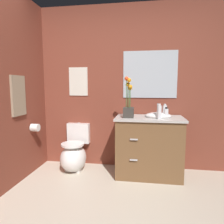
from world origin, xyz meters
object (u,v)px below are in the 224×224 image
wall_mirror (150,75)px  hanging_towel (18,96)px  soap_bottle (166,113)px  wall_poster (78,82)px  toilet_paper_roll (35,128)px  toilet (74,154)px  hand_wash_bottle (159,112)px  lotion_bottle (165,111)px  flower_vase (129,105)px  vanity_cabinet (149,146)px

wall_mirror → hanging_towel: bearing=-156.4°
soap_bottle → wall_poster: wall_poster is taller
hanging_towel → toilet_paper_roll: 0.55m
hanging_towel → toilet_paper_roll: size_ratio=4.73×
toilet → hand_wash_bottle: (1.24, -0.17, 0.70)m
toilet → lotion_bottle: size_ratio=3.88×
flower_vase → hand_wash_bottle: (0.41, -0.06, -0.08)m
toilet → wall_mirror: size_ratio=0.86×
lotion_bottle → hand_wash_bottle: hand_wash_bottle is taller
soap_bottle → hanging_towel: bearing=-168.7°
vanity_cabinet → hand_wash_bottle: bearing=-51.0°
hand_wash_bottle → toilet_paper_roll: bearing=-179.3°
lotion_bottle → wall_poster: size_ratio=0.40×
vanity_cabinet → toilet_paper_roll: (-1.64, -0.17, 0.24)m
hanging_towel → toilet_paper_roll: (0.06, 0.27, -0.47)m
wall_mirror → hanging_towel: size_ratio=1.54×
flower_vase → hand_wash_bottle: flower_vase is taller
toilet → wall_poster: bearing=90.0°
hand_wash_bottle → hanging_towel: (-1.81, -0.30, 0.21)m
flower_vase → soap_bottle: flower_vase is taller
flower_vase → soap_bottle: bearing=3.2°
vanity_cabinet → hanging_towel: hanging_towel is taller
flower_vase → toilet_paper_roll: bearing=-176.6°
wall_poster → toilet_paper_roll: size_ratio=4.05×
soap_bottle → hanging_towel: (-1.91, -0.38, 0.24)m
soap_bottle → lotion_bottle: size_ratio=0.85×
flower_vase → wall_poster: size_ratio=1.25×
vanity_cabinet → toilet_paper_roll: size_ratio=9.33×
flower_vase → wall_mirror: bearing=53.3°
lotion_bottle → wall_poster: wall_poster is taller
wall_mirror → toilet: bearing=-166.6°
wall_poster → flower_vase: bearing=-24.8°
flower_vase → lotion_bottle: 0.56m
wall_poster → wall_mirror: (1.12, 0.00, 0.10)m
toilet → lotion_bottle: lotion_bottle is taller
hand_wash_bottle → soap_bottle: bearing=41.4°
vanity_cabinet → toilet: bearing=178.7°
vanity_cabinet → flower_vase: 0.65m
toilet → soap_bottle: soap_bottle is taller
vanity_cabinet → lotion_bottle: size_ratio=5.78×
vanity_cabinet → wall_poster: size_ratio=2.31×
toilet → toilet_paper_roll: size_ratio=6.27×
wall_poster → hanging_towel: (-0.57, -0.74, -0.20)m
soap_bottle → wall_poster: 1.45m
vanity_cabinet → toilet_paper_roll: 1.66m
flower_vase → hanging_towel: bearing=-165.8°
flower_vase → hanging_towel: 1.45m
toilet_paper_roll → wall_poster: bearing=42.0°
soap_bottle → toilet_paper_roll: bearing=-176.7°
lotion_bottle → wall_mirror: (-0.22, 0.17, 0.52)m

